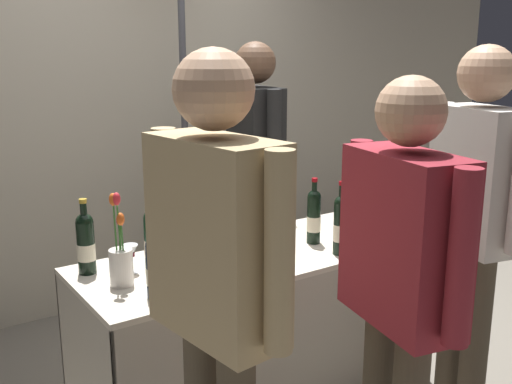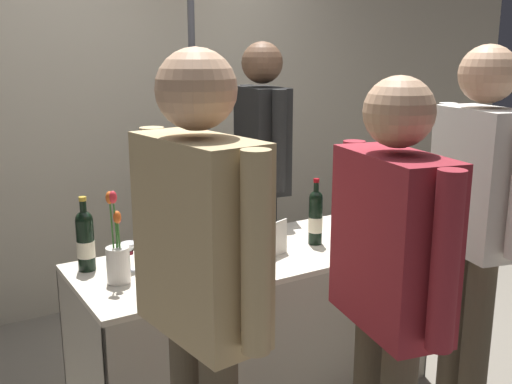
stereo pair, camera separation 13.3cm
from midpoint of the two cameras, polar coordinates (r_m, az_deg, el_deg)
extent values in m
cube|color=#B2A893|center=(4.07, -10.70, 9.42)|extent=(7.31, 0.12, 2.84)
cube|color=beige|center=(2.84, 1.35, -6.15)|extent=(1.71, 0.67, 0.02)
cube|color=#ABA392|center=(2.75, 5.19, -15.56)|extent=(1.71, 0.01, 0.73)
cube|color=#ABA392|center=(3.24, -1.91, -10.75)|extent=(1.71, 0.01, 0.73)
cube|color=#ABA392|center=(2.68, -14.87, -16.83)|extent=(0.01, 0.67, 0.73)
cube|color=#ABA392|center=(3.48, 13.31, -9.36)|extent=(0.01, 0.67, 0.73)
cylinder|color=#38230F|center=(2.88, 0.28, -3.39)|extent=(0.08, 0.08, 0.21)
sphere|color=#38230F|center=(2.85, 0.28, -1.36)|extent=(0.07, 0.07, 0.07)
cylinder|color=#38230F|center=(2.84, 0.28, -0.59)|extent=(0.03, 0.03, 0.08)
cylinder|color=maroon|center=(2.83, 0.28, 0.37)|extent=(0.04, 0.04, 0.02)
cylinder|color=beige|center=(2.89, 0.28, -3.71)|extent=(0.08, 0.08, 0.07)
cylinder|color=black|center=(2.67, -14.76, -4.97)|extent=(0.08, 0.08, 0.23)
sphere|color=black|center=(2.64, -14.91, -2.59)|extent=(0.07, 0.07, 0.07)
cylinder|color=black|center=(2.63, -14.96, -1.72)|extent=(0.03, 0.03, 0.08)
cylinder|color=#B7932D|center=(2.62, -15.03, -0.65)|extent=(0.03, 0.03, 0.02)
cylinder|color=beige|center=(2.68, -14.73, -5.35)|extent=(0.08, 0.08, 0.07)
cylinder|color=#192333|center=(2.36, -8.65, -7.46)|extent=(0.07, 0.07, 0.21)
sphere|color=#192333|center=(2.32, -8.74, -5.01)|extent=(0.07, 0.07, 0.07)
cylinder|color=#192333|center=(2.31, -8.78, -4.03)|extent=(0.03, 0.03, 0.08)
cylinder|color=black|center=(2.29, -8.82, -2.83)|extent=(0.03, 0.03, 0.02)
cylinder|color=beige|center=(2.36, -8.63, -7.84)|extent=(0.07, 0.07, 0.07)
cylinder|color=black|center=(2.95, 7.06, -2.79)|extent=(0.07, 0.07, 0.24)
sphere|color=black|center=(2.92, 7.13, -0.54)|extent=(0.07, 0.07, 0.07)
cylinder|color=black|center=(2.91, 7.15, 0.19)|extent=(0.03, 0.03, 0.08)
cylinder|color=maroon|center=(2.90, 7.17, 1.10)|extent=(0.03, 0.03, 0.02)
cylinder|color=beige|center=(2.96, 7.05, -3.14)|extent=(0.07, 0.07, 0.08)
cylinder|color=#192333|center=(2.96, 10.15, -2.89)|extent=(0.07, 0.07, 0.23)
sphere|color=#192333|center=(2.93, 10.24, -0.71)|extent=(0.07, 0.07, 0.07)
cylinder|color=#192333|center=(2.92, 10.28, 0.14)|extent=(0.03, 0.03, 0.09)
cylinder|color=#B7932D|center=(2.91, 10.32, 1.17)|extent=(0.03, 0.03, 0.02)
cylinder|color=beige|center=(2.97, 10.13, -3.24)|extent=(0.07, 0.07, 0.07)
cylinder|color=black|center=(2.64, -8.68, -4.84)|extent=(0.07, 0.07, 0.24)
sphere|color=black|center=(2.60, -8.77, -2.34)|extent=(0.07, 0.07, 0.07)
cylinder|color=black|center=(2.59, -8.80, -1.47)|extent=(0.03, 0.03, 0.08)
cylinder|color=maroon|center=(2.58, -8.84, -0.40)|extent=(0.03, 0.03, 0.02)
cylinder|color=beige|center=(2.64, -8.66, -5.23)|extent=(0.07, 0.07, 0.08)
cylinder|color=#38230F|center=(2.85, -2.32, -3.12)|extent=(0.07, 0.07, 0.25)
sphere|color=#38230F|center=(2.82, -2.34, -0.66)|extent=(0.07, 0.07, 0.07)
cylinder|color=#38230F|center=(2.81, -2.35, 0.08)|extent=(0.03, 0.03, 0.07)
cylinder|color=maroon|center=(2.80, -2.36, 1.00)|extent=(0.03, 0.03, 0.02)
cylinder|color=beige|center=(2.86, -2.31, -3.51)|extent=(0.08, 0.08, 0.08)
cylinder|color=black|center=(2.80, 9.53, -3.63)|extent=(0.07, 0.07, 0.25)
sphere|color=black|center=(2.77, 9.63, -1.14)|extent=(0.06, 0.06, 0.06)
cylinder|color=black|center=(2.76, 9.66, -0.29)|extent=(0.02, 0.02, 0.08)
cylinder|color=maroon|center=(2.75, 9.71, 0.75)|extent=(0.03, 0.03, 0.02)
cylinder|color=beige|center=(2.81, 9.51, -4.02)|extent=(0.07, 0.07, 0.08)
cylinder|color=black|center=(2.74, -4.85, -3.90)|extent=(0.07, 0.07, 0.25)
sphere|color=black|center=(2.71, -4.91, -1.40)|extent=(0.07, 0.07, 0.07)
cylinder|color=black|center=(2.70, -4.92, -0.67)|extent=(0.03, 0.03, 0.07)
cylinder|color=maroon|center=(2.69, -4.94, 0.25)|extent=(0.04, 0.04, 0.02)
cylinder|color=beige|center=(2.75, -4.85, -4.29)|extent=(0.07, 0.07, 0.08)
cylinder|color=black|center=(2.47, -2.32, -6.09)|extent=(0.07, 0.07, 0.23)
sphere|color=black|center=(2.43, -2.35, -3.52)|extent=(0.07, 0.07, 0.07)
cylinder|color=black|center=(2.42, -2.36, -2.59)|extent=(0.03, 0.03, 0.08)
cylinder|color=#B7932D|center=(2.40, -2.37, -1.45)|extent=(0.03, 0.03, 0.02)
cylinder|color=beige|center=(2.47, -2.32, -6.50)|extent=(0.07, 0.07, 0.07)
cylinder|color=silver|center=(2.67, -10.67, -7.40)|extent=(0.07, 0.07, 0.00)
cylinder|color=silver|center=(2.66, -10.71, -6.70)|extent=(0.01, 0.01, 0.07)
cone|color=silver|center=(2.64, -10.76, -5.44)|extent=(0.07, 0.07, 0.06)
cylinder|color=#590C19|center=(2.64, -10.75, -5.77)|extent=(0.04, 0.04, 0.01)
cylinder|color=silver|center=(2.51, -11.68, -6.93)|extent=(0.10, 0.10, 0.15)
cylinder|color=#38722D|center=(2.46, -12.20, -3.80)|extent=(0.02, 0.03, 0.29)
ellipsoid|color=#E05B1E|center=(2.41, -12.43, -0.54)|extent=(0.03, 0.03, 0.05)
cylinder|color=#38722D|center=(2.47, -11.56, -4.74)|extent=(0.01, 0.01, 0.21)
ellipsoid|color=#E05B1E|center=(2.43, -11.74, -2.40)|extent=(0.03, 0.03, 0.05)
cylinder|color=#38722D|center=(2.46, -11.84, -3.73)|extent=(0.03, 0.05, 0.30)
ellipsoid|color=red|center=(2.40, -12.12, -0.50)|extent=(0.03, 0.03, 0.05)
cylinder|color=#38722D|center=(2.48, -11.80, -4.80)|extent=(0.03, 0.04, 0.20)
ellipsoid|color=red|center=(2.47, -11.76, -2.49)|extent=(0.03, 0.03, 0.05)
cube|color=silver|center=(2.78, 3.55, -4.52)|extent=(0.12, 0.05, 0.17)
cylinder|color=black|center=(3.76, 1.12, -6.10)|extent=(0.12, 0.12, 0.87)
cylinder|color=black|center=(3.63, 2.10, -6.84)|extent=(0.12, 0.12, 0.87)
cube|color=black|center=(3.51, 1.68, 5.06)|extent=(0.27, 0.42, 0.62)
sphere|color=brown|center=(3.47, 1.73, 12.39)|extent=(0.24, 0.24, 0.24)
cylinder|color=black|center=(3.72, 0.14, 5.94)|extent=(0.08, 0.08, 0.57)
cylinder|color=black|center=(3.29, 3.41, 4.91)|extent=(0.08, 0.08, 0.57)
cylinder|color=#4C4233|center=(2.85, 21.73, -13.90)|extent=(0.12, 0.12, 0.86)
cylinder|color=#4C4233|center=(2.96, 19.78, -12.69)|extent=(0.12, 0.12, 0.86)
cube|color=beige|center=(2.67, 22.04, 1.00)|extent=(0.30, 0.44, 0.61)
sphere|color=tan|center=(2.62, 22.91, 10.46)|extent=(0.24, 0.24, 0.24)
cylinder|color=beige|center=(2.85, 18.96, 2.51)|extent=(0.08, 0.08, 0.56)
cube|color=maroon|center=(1.97, 14.88, -4.63)|extent=(0.30, 0.49, 0.58)
sphere|color=tan|center=(1.89, 15.65, 7.45)|extent=(0.22, 0.22, 0.22)
cylinder|color=maroon|center=(1.76, 19.90, -6.43)|extent=(0.08, 0.08, 0.53)
cylinder|color=maroon|center=(2.19, 10.94, -2.00)|extent=(0.08, 0.08, 0.53)
cube|color=tan|center=(1.76, -3.31, -4.44)|extent=(0.26, 0.48, 0.60)
sphere|color=tan|center=(1.68, -3.52, 9.87)|extent=(0.23, 0.23, 0.23)
cylinder|color=tan|center=(1.55, 2.46, -6.07)|extent=(0.08, 0.08, 0.56)
cylinder|color=tan|center=(1.98, -7.83, -1.80)|extent=(0.08, 0.08, 0.56)
cylinder|color=#47474C|center=(3.86, -5.03, 5.30)|extent=(0.04, 0.04, 2.30)
camera|label=1|loc=(0.07, -88.61, 0.34)|focal=41.41mm
camera|label=2|loc=(0.07, 91.39, -0.34)|focal=41.41mm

